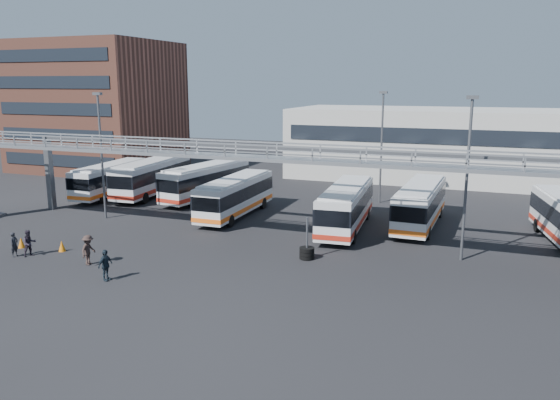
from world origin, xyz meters
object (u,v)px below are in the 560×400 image
(bus_6, at_px, (420,203))
(pedestrian_b, at_px, (29,243))
(light_pole_mid, at_px, (467,170))
(bus_5, at_px, (346,205))
(light_pole_left, at_px, (101,149))
(cone_right, at_px, (62,246))
(bus_2, at_px, (206,180))
(pedestrian_c, at_px, (88,250))
(cone_left, at_px, (21,243))
(pedestrian_a, at_px, (14,244))
(pedestrian_d, at_px, (105,265))
(tire_stack, at_px, (307,252))
(light_pole_back, at_px, (382,141))
(bus_0, at_px, (112,178))
(bus_3, at_px, (235,195))
(bus_1, at_px, (152,176))

(bus_6, xyz_separation_m, pedestrian_b, (-22.54, -16.55, -0.99))
(light_pole_mid, bearing_deg, bus_5, 152.10)
(light_pole_left, xyz_separation_m, cone_right, (3.16, -8.49, -5.36))
(cone_right, bearing_deg, bus_2, 86.63)
(pedestrian_c, bearing_deg, bus_5, -48.87)
(bus_5, bearing_deg, cone_left, -151.62)
(bus_5, distance_m, cone_right, 20.28)
(bus_6, relative_size, pedestrian_a, 6.88)
(pedestrian_b, height_order, cone_left, pedestrian_b)
(pedestrian_d, bearing_deg, tire_stack, -46.89)
(light_pole_back, xyz_separation_m, pedestrian_a, (-18.86, -24.45, -4.92))
(bus_2, relative_size, cone_left, 16.01)
(cone_left, bearing_deg, pedestrian_a, -54.96)
(bus_6, bearing_deg, pedestrian_a, -142.14)
(light_pole_left, relative_size, pedestrian_c, 5.44)
(pedestrian_b, relative_size, pedestrian_c, 0.92)
(cone_left, bearing_deg, tire_stack, 13.70)
(light_pole_mid, distance_m, pedestrian_c, 23.66)
(light_pole_mid, xyz_separation_m, pedestrian_a, (-26.86, -9.45, -4.92))
(light_pole_back, distance_m, pedestrian_a, 31.27)
(bus_5, xyz_separation_m, pedestrian_c, (-12.72, -13.62, -0.94))
(bus_2, bearing_deg, bus_5, -13.00)
(light_pole_mid, distance_m, light_pole_back, 17.00)
(bus_0, height_order, pedestrian_c, bus_0)
(light_pole_back, distance_m, tire_stack, 19.02)
(pedestrian_b, bearing_deg, tire_stack, -44.59)
(light_pole_left, distance_m, bus_0, 10.16)
(light_pole_mid, height_order, bus_2, light_pole_mid)
(light_pole_mid, bearing_deg, pedestrian_a, -160.62)
(light_pole_back, xyz_separation_m, bus_5, (-0.60, -10.45, -3.85))
(light_pole_left, relative_size, bus_2, 0.90)
(pedestrian_c, bearing_deg, light_pole_mid, -72.78)
(cone_left, relative_size, cone_right, 0.97)
(light_pole_left, distance_m, bus_2, 11.13)
(bus_3, relative_size, pedestrian_d, 5.94)
(light_pole_back, xyz_separation_m, bus_0, (-25.27, -6.27, -3.96))
(bus_3, bearing_deg, bus_1, 156.07)
(light_pole_back, distance_m, pedestrian_b, 30.43)
(bus_0, relative_size, pedestrian_a, 6.63)
(light_pole_mid, relative_size, bus_1, 0.87)
(bus_0, relative_size, bus_5, 0.94)
(light_pole_mid, bearing_deg, pedestrian_c, -156.97)
(bus_2, relative_size, bus_6, 1.03)
(bus_1, distance_m, pedestrian_c, 21.22)
(bus_6, relative_size, tire_stack, 4.09)
(light_pole_left, xyz_separation_m, bus_5, (19.40, 3.55, -3.85))
(bus_1, distance_m, bus_3, 12.41)
(bus_5, relative_size, pedestrian_d, 6.27)
(pedestrian_a, height_order, cone_right, pedestrian_a)
(bus_0, relative_size, pedestrian_c, 5.69)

